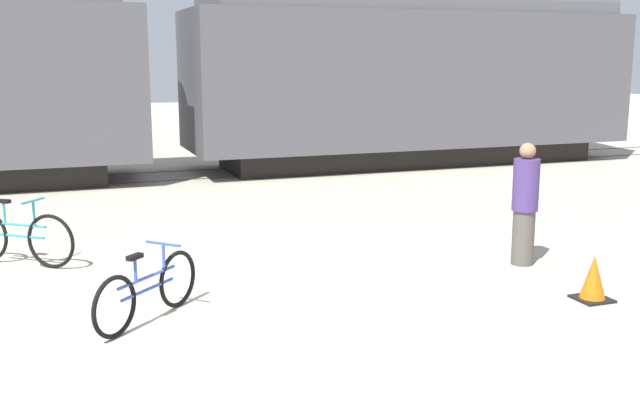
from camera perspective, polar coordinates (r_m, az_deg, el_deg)
The scene contains 8 objects.
ground_plane at distance 8.47m, azimuth -0.32°, elevation -8.80°, with size 80.00×80.00×0.00m, color #B2A893.
freight_train at distance 18.27m, azimuth -11.79°, elevation 10.68°, with size 24.76×3.19×5.48m.
rail_near at distance 17.79m, azimuth -11.10°, elevation 1.48°, with size 36.76×0.07×0.01m, color #4C4238.
rail_far at distance 19.19m, azimuth -11.78°, elevation 2.14°, with size 36.76×0.07×0.01m, color #4C4238.
bicycle_blue at distance 8.41m, azimuth -12.98°, elevation -6.71°, with size 1.28×1.26×0.82m.
bicycle_teal at distance 11.17m, azimuth -22.05°, elevation -2.62°, with size 1.49×1.19×0.94m.
person_in_purple at distance 10.67m, azimuth 15.34°, elevation -0.33°, with size 0.36×0.36×1.70m.
traffic_cone at distance 9.48m, azimuth 20.11°, elevation -5.71°, with size 0.40×0.40×0.55m.
Camera 1 is at (-2.69, -7.51, 2.86)m, focal length 42.00 mm.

